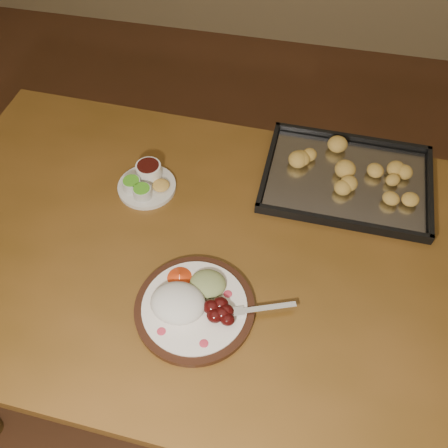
# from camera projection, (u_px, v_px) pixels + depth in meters

# --- Properties ---
(ground) EXTENTS (4.00, 4.00, 0.00)m
(ground) POSITION_uv_depth(u_px,v_px,m) (205.00, 339.00, 1.86)
(ground) COLOR #58321E
(ground) RESTS_ON ground
(dining_table) EXTENTS (1.53, 0.95, 0.75)m
(dining_table) POSITION_uv_depth(u_px,v_px,m) (216.00, 272.00, 1.27)
(dining_table) COLOR brown
(dining_table) RESTS_ON ground
(dinner_plate) EXTENTS (0.35, 0.26, 0.06)m
(dinner_plate) POSITION_uv_depth(u_px,v_px,m) (193.00, 304.00, 1.09)
(dinner_plate) COLOR black
(dinner_plate) RESTS_ON dining_table
(condiment_saucer) EXTENTS (0.15, 0.15, 0.05)m
(condiment_saucer) POSITION_uv_depth(u_px,v_px,m) (146.00, 182.00, 1.30)
(condiment_saucer) COLOR silver
(condiment_saucer) RESTS_ON dining_table
(baking_tray) EXTENTS (0.44, 0.33, 0.05)m
(baking_tray) POSITION_uv_depth(u_px,v_px,m) (347.00, 178.00, 1.32)
(baking_tray) COLOR black
(baking_tray) RESTS_ON dining_table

